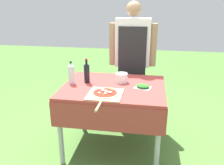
{
  "coord_description": "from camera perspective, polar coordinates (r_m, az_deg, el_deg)",
  "views": [
    {
      "loc": [
        0.39,
        -2.52,
        1.78
      ],
      "look_at": [
        -0.02,
        0.0,
        0.86
      ],
      "focal_mm": 38.0,
      "sensor_mm": 36.0,
      "label": 1
    }
  ],
  "objects": [
    {
      "name": "oil_bottle",
      "position": [
        2.82,
        -6.09,
        2.26
      ],
      "size": [
        0.07,
        0.07,
        0.29
      ],
      "color": "black",
      "rests_on": "prep_table"
    },
    {
      "name": "ground_plane",
      "position": [
        3.11,
        0.35,
        -15.08
      ],
      "size": [
        12.0,
        12.0,
        0.0
      ],
      "primitive_type": "plane",
      "color": "#517F38"
    },
    {
      "name": "person_cook",
      "position": [
        3.34,
        4.93,
        6.71
      ],
      "size": [
        0.65,
        0.22,
        1.74
      ],
      "rotation": [
        0.0,
        0.0,
        3.17
      ],
      "color": "#333D56",
      "rests_on": "ground"
    },
    {
      "name": "herb_container",
      "position": [
        2.68,
        7.45,
        -0.91
      ],
      "size": [
        0.21,
        0.19,
        0.04
      ],
      "rotation": [
        0.0,
        0.0,
        -0.32
      ],
      "color": "silver",
      "rests_on": "prep_table"
    },
    {
      "name": "mixing_tub",
      "position": [
        2.83,
        2.32,
        1.14
      ],
      "size": [
        0.14,
        0.14,
        0.11
      ],
      "primitive_type": "cylinder",
      "color": "silver",
      "rests_on": "prep_table"
    },
    {
      "name": "pizza_on_peel",
      "position": [
        2.47,
        -1.72,
        -2.8
      ],
      "size": [
        0.37,
        0.58,
        0.05
      ],
      "rotation": [
        0.0,
        0.0,
        -0.02
      ],
      "color": "#D1B27F",
      "rests_on": "prep_table"
    },
    {
      "name": "prep_table",
      "position": [
        2.77,
        0.38,
        -2.96
      ],
      "size": [
        1.18,
        0.95,
        0.82
      ],
      "color": "#A83D38",
      "rests_on": "ground"
    },
    {
      "name": "water_bottle",
      "position": [
        2.8,
        -9.76,
        2.22
      ],
      "size": [
        0.07,
        0.07,
        0.27
      ],
      "color": "silver",
      "rests_on": "prep_table"
    }
  ]
}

